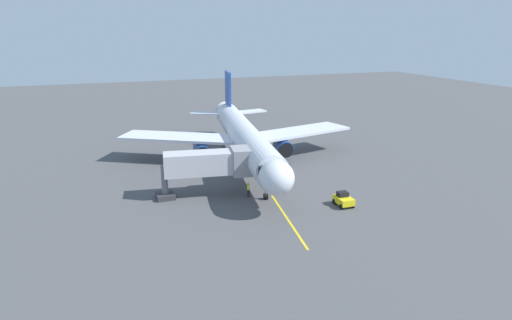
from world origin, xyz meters
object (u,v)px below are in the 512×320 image
at_px(tug_near_nose, 343,200).
at_px(airplane, 244,137).
at_px(ground_crew_marshaller, 248,190).
at_px(jet_bridge, 215,164).

bearing_deg(tug_near_nose, airplane, -74.82).
bearing_deg(ground_crew_marshaller, tug_near_nose, 145.15).
bearing_deg(jet_bridge, ground_crew_marshaller, 149.89).
relative_size(jet_bridge, tug_near_nose, 4.91).
bearing_deg(airplane, ground_crew_marshaller, 73.01).
distance_m(airplane, ground_crew_marshaller, 13.16).
bearing_deg(ground_crew_marshaller, airplane, -106.99).
bearing_deg(airplane, tug_near_nose, 105.18).
xyz_separation_m(airplane, ground_crew_marshaller, (3.74, 12.23, -3.12)).
distance_m(ground_crew_marshaller, tug_near_nose, 10.60).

